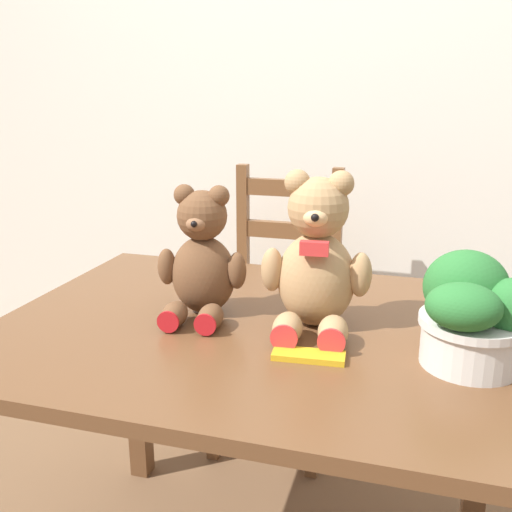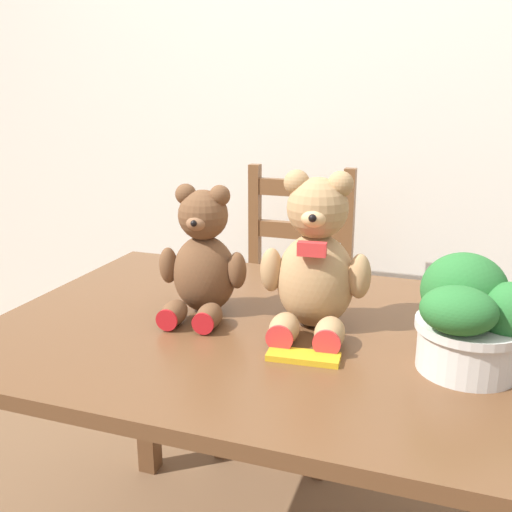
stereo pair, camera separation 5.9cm
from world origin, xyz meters
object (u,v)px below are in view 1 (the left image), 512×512
at_px(teddy_bear_right, 316,262).
at_px(potted_plant, 474,314).
at_px(teddy_bear_left, 202,260).
at_px(wooden_chair_behind, 279,313).
at_px(chocolate_bar, 309,356).

distance_m(teddy_bear_right, potted_plant, 0.33).
xyz_separation_m(teddy_bear_right, potted_plant, (0.31, -0.10, -0.04)).
xyz_separation_m(teddy_bear_left, teddy_bear_right, (0.26, -0.00, 0.02)).
bearing_deg(teddy_bear_right, wooden_chair_behind, -75.69).
distance_m(teddy_bear_right, chocolate_bar, 0.21).
height_order(teddy_bear_left, chocolate_bar, teddy_bear_left).
xyz_separation_m(potted_plant, chocolate_bar, (-0.29, -0.06, -0.10)).
xyz_separation_m(teddy_bear_left, potted_plant, (0.57, -0.10, -0.03)).
bearing_deg(teddy_bear_right, teddy_bear_left, -5.40).
height_order(teddy_bear_left, teddy_bear_right, teddy_bear_right).
bearing_deg(potted_plant, teddy_bear_left, 170.03).
height_order(wooden_chair_behind, chocolate_bar, wooden_chair_behind).
distance_m(teddy_bear_left, potted_plant, 0.58).
relative_size(potted_plant, chocolate_bar, 1.57).
xyz_separation_m(teddy_bear_right, chocolate_bar, (0.02, -0.16, -0.14)).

